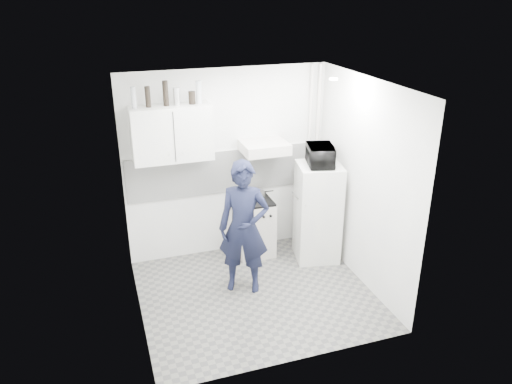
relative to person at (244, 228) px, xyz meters
name	(u,v)px	position (x,y,z in m)	size (l,w,h in m)	color
floor	(256,294)	(0.09, -0.20, -0.85)	(2.80, 2.80, 0.00)	#5E5D55
ceiling	(256,85)	(0.09, -0.20, 1.75)	(2.80, 2.80, 0.00)	white
wall_back	(227,164)	(0.09, 1.05, 0.45)	(2.80, 2.80, 0.00)	white
wall_left	(131,215)	(-1.31, -0.20, 0.45)	(2.60, 2.60, 0.00)	white
wall_right	(364,184)	(1.49, -0.20, 0.45)	(2.60, 2.60, 0.00)	white
person	(244,228)	(0.00, 0.00, 0.00)	(0.62, 0.40, 1.69)	black
stove	(254,228)	(0.40, 0.80, -0.45)	(0.50, 0.50, 0.80)	beige
fridge	(318,212)	(1.19, 0.44, -0.16)	(0.57, 0.57, 1.37)	white
stove_top	(254,201)	(0.40, 0.80, -0.04)	(0.48, 0.48, 0.03)	black
saucepan	(258,195)	(0.48, 0.86, 0.03)	(0.18, 0.18, 0.10)	silver
microwave	(321,155)	(1.19, 0.44, 0.66)	(0.33, 0.48, 0.27)	black
bottle_a	(134,97)	(-1.08, 0.88, 1.48)	(0.06, 0.06, 0.26)	#B2B7BC
bottle_b	(148,97)	(-0.92, 0.88, 1.48)	(0.07, 0.07, 0.25)	black
bottle_d	(166,93)	(-0.70, 0.88, 1.51)	(0.07, 0.07, 0.30)	black
canister_a	(177,96)	(-0.57, 0.88, 1.46)	(0.08, 0.08, 0.21)	silver
canister_b	(192,98)	(-0.38, 0.88, 1.43)	(0.08, 0.08, 0.16)	black
bottle_e	(199,92)	(-0.29, 0.88, 1.50)	(0.07, 0.07, 0.28)	#B2B7BC
upper_cabinet	(172,133)	(-0.66, 0.88, 1.00)	(1.00, 0.35, 0.70)	white
range_hood	(264,147)	(0.54, 0.80, 0.72)	(0.60, 0.50, 0.14)	beige
backsplash	(228,171)	(0.09, 1.04, 0.35)	(2.74, 0.03, 0.60)	white
pipe_a	(316,156)	(1.39, 0.97, 0.45)	(0.05, 0.05, 2.60)	beige
pipe_b	(309,157)	(1.27, 0.97, 0.45)	(0.04, 0.04, 2.60)	beige
ceiling_spot_fixture	(334,79)	(1.09, 0.00, 1.72)	(0.10, 0.10, 0.02)	white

